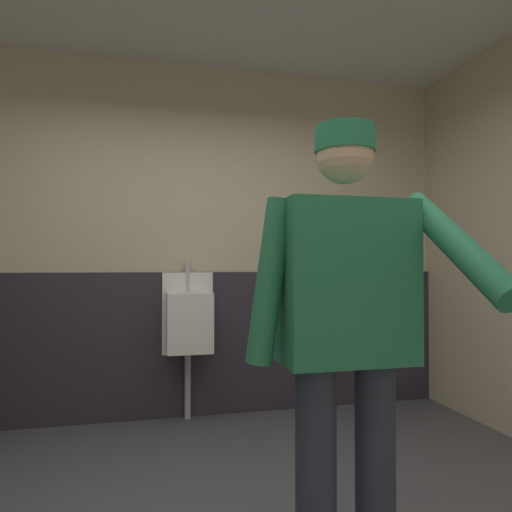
% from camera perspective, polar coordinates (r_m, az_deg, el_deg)
% --- Properties ---
extents(wall_back, '(4.93, 0.12, 2.84)m').
position_cam_1_polar(wall_back, '(3.76, -8.53, 2.11)').
color(wall_back, beige).
rests_on(wall_back, ground_plane).
extents(wainscot_band_back, '(4.33, 0.03, 1.15)m').
position_cam_1_polar(wainscot_band_back, '(3.73, -8.47, -10.90)').
color(wainscot_band_back, '#2D2833').
rests_on(wainscot_band_back, ground_plane).
extents(urinal_solo, '(0.40, 0.34, 1.24)m').
position_cam_1_polar(urinal_solo, '(3.56, -8.47, -8.10)').
color(urinal_solo, white).
rests_on(urinal_solo, ground_plane).
extents(person, '(0.67, 0.60, 1.69)m').
position_cam_1_polar(person, '(1.60, 11.34, -8.85)').
color(person, '#2D3342').
rests_on(person, ground_plane).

